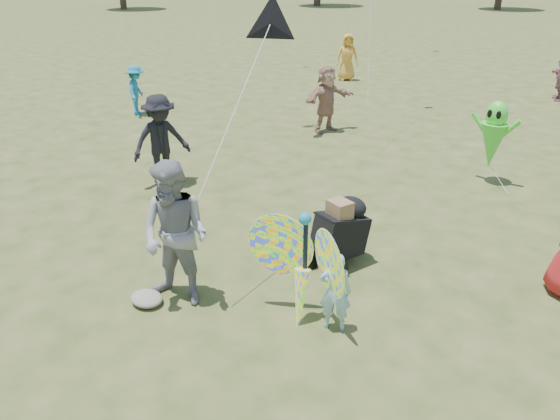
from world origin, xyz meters
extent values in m
plane|color=#51592B|center=(0.00, 0.00, 0.00)|extent=(160.00, 160.00, 0.00)
imported|color=#97C8D5|center=(1.12, 0.96, 0.55)|extent=(0.48, 0.42, 1.10)
imported|color=gray|center=(-0.90, 0.15, 1.02)|extent=(1.15, 0.99, 2.03)
ellipsoid|color=gray|center=(-1.21, -0.19, 0.08)|extent=(0.49, 0.40, 0.15)
imported|color=black|center=(-4.48, 2.93, 0.94)|extent=(1.06, 1.38, 1.89)
imported|color=tan|center=(-3.98, 8.26, 0.90)|extent=(0.91, 1.74, 1.79)
imported|color=gold|center=(-7.31, 14.62, 0.88)|extent=(1.02, 0.98, 1.76)
imported|color=teal|center=(-9.46, 6.17, 0.74)|extent=(1.03, 1.09, 1.48)
cube|color=black|center=(0.29, 2.36, 0.55)|extent=(0.69, 0.96, 0.71)
cube|color=black|center=(0.29, 2.36, 0.22)|extent=(0.60, 0.78, 0.10)
ellipsoid|color=black|center=(0.29, 2.61, 0.88)|extent=(0.51, 0.45, 0.33)
cylinder|color=black|center=(0.05, 2.01, 0.15)|extent=(0.14, 0.30, 0.30)
cylinder|color=black|center=(0.53, 2.01, 0.15)|extent=(0.14, 0.30, 0.30)
cylinder|color=black|center=(0.29, 2.81, 0.11)|extent=(0.11, 0.23, 0.22)
cylinder|color=black|center=(0.29, 1.88, 0.98)|extent=(0.43, 0.16, 0.03)
cube|color=#A0764D|center=(0.29, 2.31, 0.96)|extent=(0.41, 0.37, 0.26)
ellipsoid|color=red|center=(0.27, 0.93, 0.93)|extent=(0.98, 0.71, 1.24)
ellipsoid|color=red|center=(1.03, 0.93, 0.93)|extent=(0.98, 0.71, 1.24)
cylinder|color=black|center=(0.65, 0.95, 0.88)|extent=(0.06, 0.06, 1.00)
cone|color=red|center=(0.70, 0.78, 0.30)|extent=(0.36, 0.49, 0.93)
sphere|color=teal|center=(0.65, 0.93, 1.43)|extent=(0.16, 0.16, 0.16)
cone|color=black|center=(-1.02, 2.31, 3.50)|extent=(0.89, 0.62, 0.81)
cylinder|color=silver|center=(-0.76, 1.28, 2.57)|extent=(0.54, 2.07, 1.87)
cone|color=#4AEB37|center=(0.84, 7.28, 0.80)|extent=(0.56, 0.56, 0.95)
ellipsoid|color=#4AEB37|center=(0.84, 7.28, 1.45)|extent=(0.44, 0.39, 0.57)
ellipsoid|color=black|center=(0.75, 7.10, 1.50)|extent=(0.10, 0.05, 0.17)
ellipsoid|color=black|center=(0.93, 7.10, 1.50)|extent=(0.10, 0.05, 0.17)
cylinder|color=#4AEB37|center=(0.54, 7.28, 1.20)|extent=(0.43, 0.10, 0.49)
cylinder|color=#4AEB37|center=(1.14, 7.28, 1.20)|extent=(0.43, 0.10, 0.49)
cylinder|color=silver|center=(1.14, 7.08, 0.20)|extent=(0.61, 0.41, 0.41)
camera|label=1|loc=(4.17, -3.99, 4.33)|focal=35.00mm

